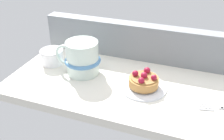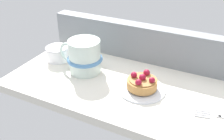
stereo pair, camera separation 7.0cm
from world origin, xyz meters
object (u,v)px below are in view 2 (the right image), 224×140
raspberry_tart (142,82)px  coffee_mug (84,56)px  sugar_bowl (57,53)px  dessert_plate (142,89)px

raspberry_tart → coffee_mug: (-18.77, 1.97, 2.40)cm
coffee_mug → sugar_bowl: coffee_mug is taller
dessert_plate → raspberry_tart: bearing=93.7°
dessert_plate → raspberry_tart: 1.98cm
dessert_plate → coffee_mug: size_ratio=0.89×
dessert_plate → coffee_mug: bearing=174.0°
dessert_plate → sugar_bowl: (-30.17, 3.89, 1.99)cm
raspberry_tart → coffee_mug: bearing=174.0°
dessert_plate → raspberry_tart: size_ratio=1.57×
dessert_plate → raspberry_tart: (-0.00, 0.02, 1.98)cm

